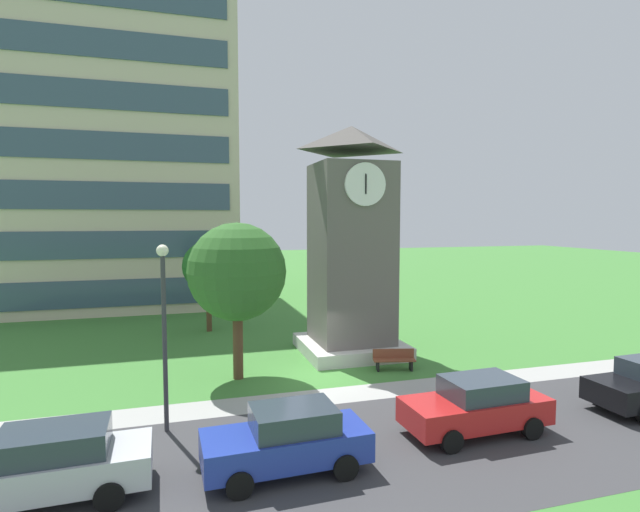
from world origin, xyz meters
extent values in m
plane|color=#3D7A33|center=(0.00, 0.00, 0.00)|extent=(160.00, 160.00, 0.00)
cube|color=#38383A|center=(0.00, -6.46, 0.00)|extent=(120.00, 7.20, 0.01)
cube|color=#9E9E99|center=(0.00, -2.06, 0.00)|extent=(120.00, 1.60, 0.01)
cube|color=beige|center=(-10.11, 23.48, 11.20)|extent=(17.77, 15.47, 22.40)
cube|color=#384C60|center=(-10.11, 15.70, 1.60)|extent=(16.34, 0.10, 1.80)
cube|color=#384C60|center=(-10.11, 15.70, 4.80)|extent=(16.34, 0.10, 1.80)
cube|color=#384C60|center=(-10.11, 15.70, 8.00)|extent=(16.34, 0.10, 1.80)
cube|color=#384C60|center=(-10.11, 15.70, 11.20)|extent=(16.34, 0.10, 1.80)
cube|color=#384C60|center=(-10.11, 15.70, 14.40)|extent=(16.34, 0.10, 1.80)
cube|color=#384C60|center=(-10.11, 15.70, 17.60)|extent=(16.34, 0.10, 1.80)
cube|color=#605B56|center=(2.51, 3.26, 4.56)|extent=(3.46, 3.46, 9.11)
cube|color=beige|center=(2.51, 3.26, 0.30)|extent=(4.68, 4.68, 0.60)
pyramid|color=#4D4945|center=(2.51, 3.26, 10.28)|extent=(3.81, 3.81, 1.17)
cylinder|color=white|center=(2.51, 1.46, 8.02)|extent=(1.91, 0.12, 1.91)
cylinder|color=white|center=(4.31, 3.26, 8.02)|extent=(0.12, 1.91, 1.91)
cube|color=black|center=(2.51, 1.39, 8.19)|extent=(0.07, 0.08, 0.57)
cube|color=black|center=(2.51, 1.38, 8.02)|extent=(0.06, 0.03, 0.86)
cube|color=brown|center=(3.37, 0.09, 0.45)|extent=(1.86, 0.88, 0.06)
cube|color=brown|center=(3.42, 0.30, 0.68)|extent=(1.76, 0.46, 0.40)
cube|color=black|center=(2.66, 0.25, 0.23)|extent=(0.18, 0.44, 0.45)
cube|color=black|center=(4.07, -0.08, 0.23)|extent=(0.18, 0.44, 0.45)
cylinder|color=#333338|center=(-5.90, -3.45, 2.69)|extent=(0.14, 0.14, 5.38)
sphere|color=#F2EFCC|center=(-5.90, -3.45, 5.56)|extent=(0.36, 0.36, 0.36)
cylinder|color=#513823|center=(-3.81, 9.82, 1.38)|extent=(0.31, 0.31, 2.76)
sphere|color=#236123|center=(-3.81, 9.82, 3.78)|extent=(2.93, 2.93, 2.93)
cylinder|color=#513823|center=(-3.20, 0.91, 1.50)|extent=(0.41, 0.41, 3.00)
sphere|color=#2E6125|center=(-3.20, 0.91, 4.38)|extent=(3.96, 3.96, 3.96)
cube|color=silver|center=(-8.54, -6.58, 0.71)|extent=(4.77, 1.89, 0.76)
cube|color=#2D3842|center=(-8.30, -6.57, 1.39)|extent=(2.41, 1.61, 0.60)
cylinder|color=black|center=(-7.05, -7.39, 0.33)|extent=(0.67, 0.24, 0.66)
cylinder|color=black|center=(-7.10, -5.68, 0.33)|extent=(0.67, 0.24, 0.66)
cube|color=#23389E|center=(-2.91, -6.86, 0.71)|extent=(4.29, 1.85, 0.76)
cube|color=#2D3842|center=(-2.70, -6.85, 1.39)|extent=(2.17, 1.58, 0.60)
cylinder|color=black|center=(-4.20, -7.74, 0.33)|extent=(0.67, 0.24, 0.66)
cylinder|color=black|center=(-4.25, -6.06, 0.33)|extent=(0.67, 0.24, 0.66)
cylinder|color=black|center=(-1.57, -7.66, 0.33)|extent=(0.67, 0.24, 0.66)
cylinder|color=black|center=(-1.62, -5.97, 0.33)|extent=(0.67, 0.24, 0.66)
cube|color=red|center=(3.09, -6.23, 0.71)|extent=(4.48, 1.92, 0.76)
cube|color=#2D3842|center=(3.31, -6.23, 1.39)|extent=(2.26, 1.64, 0.60)
cylinder|color=black|center=(1.74, -7.15, 0.33)|extent=(0.67, 0.24, 0.66)
cylinder|color=black|center=(1.69, -5.40, 0.33)|extent=(0.67, 0.24, 0.66)
cylinder|color=black|center=(4.49, -7.07, 0.33)|extent=(0.67, 0.24, 0.66)
cylinder|color=black|center=(4.43, -5.32, 0.33)|extent=(0.67, 0.24, 0.66)
cylinder|color=black|center=(8.65, -5.43, 0.33)|extent=(0.67, 0.24, 0.66)
camera|label=1|loc=(-5.46, -18.71, 6.51)|focal=27.38mm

